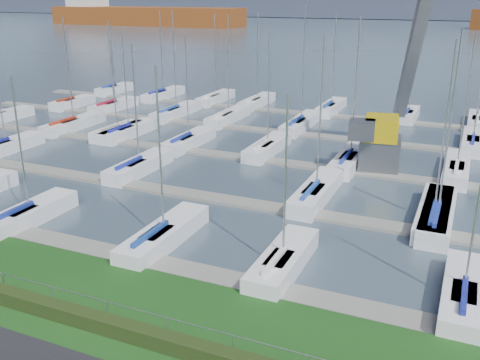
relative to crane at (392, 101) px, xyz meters
The scene contains 8 objects.
water 231.39m from the crane, 91.54° to the left, with size 800.00×540.00×0.20m, color #3E4D5B.
hedge 30.23m from the crane, 102.00° to the right, with size 80.00×0.70×0.70m, color #243313.
fence 29.71m from the crane, 102.17° to the right, with size 0.04×0.04×80.00m, color gray.
foothill 301.30m from the crane, 91.18° to the left, with size 900.00×80.00×12.00m, color #3A4255.
docks 8.77m from the crane, 156.00° to the right, with size 90.00×41.60×0.25m.
crane is the anchor object (origin of this frame).
cargo_ship_west 215.85m from the crane, 129.47° to the left, with size 90.92×18.61×21.50m.
sailboat_fleet 7.40m from the crane, behind, with size 75.60×49.44×13.07m.
Camera 1 is at (12.25, -15.87, 13.71)m, focal length 40.00 mm.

